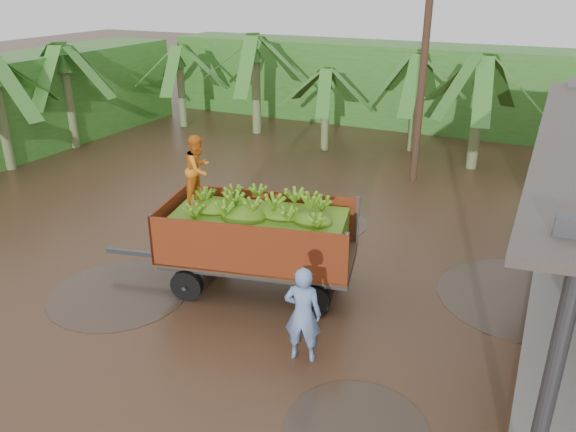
# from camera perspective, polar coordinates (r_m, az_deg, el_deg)

# --- Properties ---
(ground) EXTENTS (100.00, 100.00, 0.00)m
(ground) POSITION_cam_1_polar(r_m,az_deg,el_deg) (12.56, -0.67, -7.33)
(ground) COLOR black
(ground) RESTS_ON ground
(hedge_north) EXTENTS (22.00, 3.00, 3.60)m
(hedge_north) POSITION_cam_1_polar(r_m,az_deg,el_deg) (26.97, 10.85, 13.00)
(hedge_north) COLOR #2D661E
(hedge_north) RESTS_ON ground
(banana_trailer) EXTENTS (5.82, 2.86, 3.37)m
(banana_trailer) POSITION_cam_1_polar(r_m,az_deg,el_deg) (12.07, -3.13, -1.95)
(banana_trailer) COLOR #993615
(banana_trailer) RESTS_ON ground
(man_blue) EXTENTS (0.75, 0.57, 1.84)m
(man_blue) POSITION_cam_1_polar(r_m,az_deg,el_deg) (9.99, 1.52, -9.94)
(man_blue) COLOR #6785BB
(man_blue) RESTS_ON ground
(utility_pole) EXTENTS (1.20, 0.24, 7.57)m
(utility_pole) POSITION_cam_1_polar(r_m,az_deg,el_deg) (18.71, 13.62, 14.76)
(utility_pole) COLOR #47301E
(utility_pole) RESTS_ON ground
(banana_plants) EXTENTS (24.87, 21.13, 4.21)m
(banana_plants) POSITION_cam_1_polar(r_m,az_deg,el_deg) (19.90, -5.18, 10.15)
(banana_plants) COLOR #2D661E
(banana_plants) RESTS_ON ground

